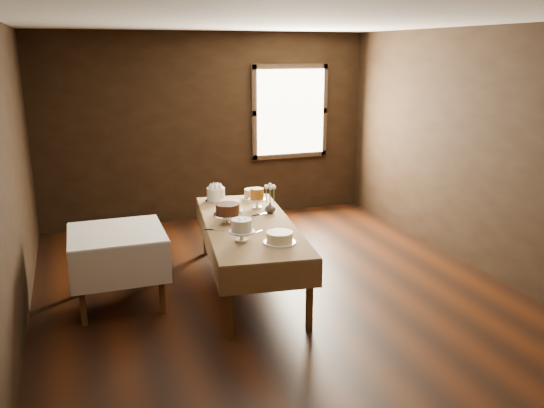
# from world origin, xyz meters

# --- Properties ---
(floor) EXTENTS (5.00, 6.00, 0.01)m
(floor) POSITION_xyz_m (0.00, 0.00, 0.00)
(floor) COLOR black
(floor) RESTS_ON ground
(ceiling) EXTENTS (5.00, 6.00, 0.01)m
(ceiling) POSITION_xyz_m (0.00, 0.00, 2.80)
(ceiling) COLOR beige
(ceiling) RESTS_ON wall_back
(wall_back) EXTENTS (5.00, 0.02, 2.80)m
(wall_back) POSITION_xyz_m (0.00, 3.00, 1.40)
(wall_back) COLOR black
(wall_back) RESTS_ON ground
(wall_front) EXTENTS (5.00, 0.02, 2.80)m
(wall_front) POSITION_xyz_m (0.00, -3.00, 1.40)
(wall_front) COLOR black
(wall_front) RESTS_ON ground
(wall_left) EXTENTS (0.02, 6.00, 2.80)m
(wall_left) POSITION_xyz_m (-2.50, 0.00, 1.40)
(wall_left) COLOR black
(wall_left) RESTS_ON ground
(wall_right) EXTENTS (0.02, 6.00, 2.80)m
(wall_right) POSITION_xyz_m (2.50, 0.00, 1.40)
(wall_right) COLOR black
(wall_right) RESTS_ON ground
(window) EXTENTS (1.10, 0.05, 1.30)m
(window) POSITION_xyz_m (1.30, 2.94, 1.60)
(window) COLOR #FFEABF
(window) RESTS_ON wall_back
(display_table) EXTENTS (1.24, 2.47, 0.73)m
(display_table) POSITION_xyz_m (-0.23, 0.30, 0.68)
(display_table) COLOR #4A3015
(display_table) RESTS_ON ground
(side_table) EXTENTS (0.93, 0.93, 0.78)m
(side_table) POSITION_xyz_m (-1.61, 0.34, 0.69)
(side_table) COLOR #4A3015
(side_table) RESTS_ON ground
(cake_meringue) EXTENTS (0.29, 0.29, 0.17)m
(cake_meringue) POSITION_xyz_m (-0.34, 1.30, 0.81)
(cake_meringue) COLOR silver
(cake_meringue) RESTS_ON display_table
(cake_speckled) EXTENTS (0.27, 0.27, 0.12)m
(cake_speckled) POSITION_xyz_m (0.12, 1.26, 0.79)
(cake_speckled) COLOR white
(cake_speckled) RESTS_ON display_table
(cake_lattice) EXTENTS (0.30, 0.30, 0.11)m
(cake_lattice) POSITION_xyz_m (-0.30, 0.81, 0.79)
(cake_lattice) COLOR white
(cake_lattice) RESTS_ON display_table
(cake_caramel) EXTENTS (0.23, 0.23, 0.25)m
(cake_caramel) POSITION_xyz_m (0.04, 0.82, 0.84)
(cake_caramel) COLOR white
(cake_caramel) RESTS_ON display_table
(cake_chocolate) EXTENTS (0.36, 0.36, 0.22)m
(cake_chocolate) POSITION_xyz_m (-0.44, 0.38, 0.83)
(cake_chocolate) COLOR silver
(cake_chocolate) RESTS_ON display_table
(cake_swirl) EXTENTS (0.28, 0.28, 0.23)m
(cake_swirl) POSITION_xyz_m (-0.47, -0.24, 0.84)
(cake_swirl) COLOR white
(cake_swirl) RESTS_ON display_table
(cake_cream) EXTENTS (0.31, 0.31, 0.11)m
(cake_cream) POSITION_xyz_m (-0.14, -0.41, 0.79)
(cake_cream) COLOR white
(cake_cream) RESTS_ON display_table
(cake_server_a) EXTENTS (0.23, 0.12, 0.01)m
(cake_server_a) POSITION_xyz_m (-0.25, -0.03, 0.74)
(cake_server_a) COLOR silver
(cake_server_a) RESTS_ON display_table
(cake_server_b) EXTENTS (0.18, 0.19, 0.01)m
(cake_server_b) POSITION_xyz_m (0.04, -0.10, 0.74)
(cake_server_b) COLOR silver
(cake_server_b) RESTS_ON display_table
(cake_server_c) EXTENTS (0.03, 0.24, 0.01)m
(cake_server_c) POSITION_xyz_m (-0.27, 0.62, 0.74)
(cake_server_c) COLOR silver
(cake_server_c) RESTS_ON display_table
(cake_server_d) EXTENTS (0.24, 0.09, 0.01)m
(cake_server_d) POSITION_xyz_m (0.05, 0.57, 0.74)
(cake_server_d) COLOR silver
(cake_server_d) RESTS_ON display_table
(cake_server_e) EXTENTS (0.22, 0.14, 0.01)m
(cake_server_e) POSITION_xyz_m (-0.59, 0.15, 0.74)
(cake_server_e) COLOR silver
(cake_server_e) RESTS_ON display_table
(flower_vase) EXTENTS (0.18, 0.18, 0.13)m
(flower_vase) POSITION_xyz_m (0.11, 0.57, 0.80)
(flower_vase) COLOR #2D2823
(flower_vase) RESTS_ON display_table
(flower_bouquet) EXTENTS (0.14, 0.14, 0.20)m
(flower_bouquet) POSITION_xyz_m (0.11, 0.57, 0.98)
(flower_bouquet) COLOR white
(flower_bouquet) RESTS_ON flower_vase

